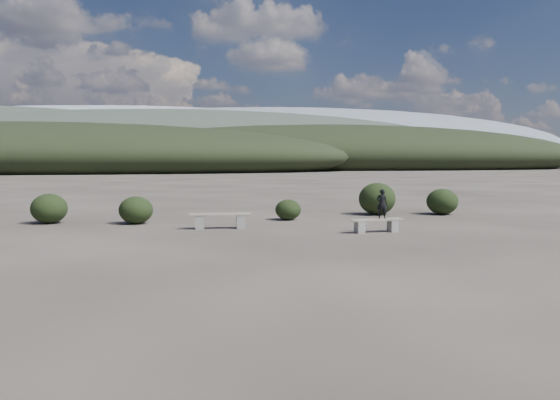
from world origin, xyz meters
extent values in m
plane|color=#322C27|center=(0.00, 0.00, 0.00)|extent=(1200.00, 1200.00, 0.00)
cube|color=gray|center=(-2.24, 6.13, 0.22)|extent=(0.30, 0.40, 0.44)
cube|color=gray|center=(-0.92, 6.05, 0.22)|extent=(0.30, 0.40, 0.44)
cube|color=gray|center=(-1.58, 6.09, 0.47)|extent=(2.00, 0.53, 0.06)
cube|color=gray|center=(2.49, 4.23, 0.19)|extent=(0.27, 0.35, 0.37)
cube|color=gray|center=(3.61, 4.35, 0.19)|extent=(0.27, 0.35, 0.37)
cube|color=gray|center=(3.05, 4.29, 0.40)|extent=(1.70, 0.53, 0.05)
imported|color=black|center=(3.23, 4.31, 0.88)|extent=(0.39, 0.33, 0.92)
ellipsoid|color=black|center=(-4.35, 8.00, 0.48)|extent=(1.17, 1.17, 0.96)
ellipsoid|color=black|center=(1.09, 8.19, 0.38)|extent=(0.95, 0.95, 0.76)
ellipsoid|color=black|center=(5.02, 9.41, 0.65)|extent=(1.48, 1.48, 1.30)
ellipsoid|color=black|center=(7.65, 8.99, 0.53)|extent=(1.26, 1.26, 1.05)
ellipsoid|color=black|center=(-7.34, 8.69, 0.52)|extent=(1.23, 1.23, 1.04)
ellipsoid|color=black|center=(-25.00, 90.00, 2.70)|extent=(110.00, 40.00, 12.00)
ellipsoid|color=black|center=(35.00, 110.00, 3.15)|extent=(120.00, 44.00, 14.00)
ellipsoid|color=#323B30|center=(0.00, 160.00, 5.40)|extent=(190.00, 64.00, 24.00)
ellipsoid|color=slate|center=(70.00, 300.00, 9.90)|extent=(340.00, 110.00, 44.00)
ellipsoid|color=#9097A2|center=(-30.00, 400.00, 12.60)|extent=(460.00, 140.00, 56.00)
camera|label=1|loc=(-2.95, -11.45, 2.23)|focal=35.00mm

